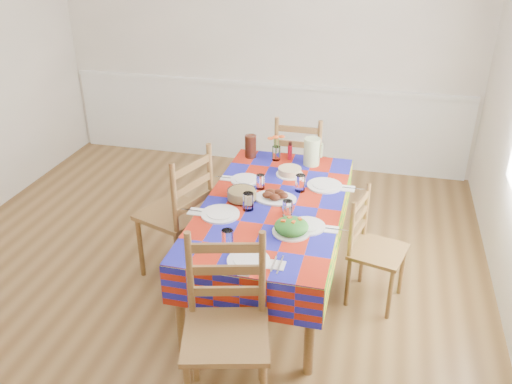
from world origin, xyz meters
TOP-DOWN VIEW (x-y plane):
  - room at (0.00, 0.00)m, footprint 4.58×5.08m
  - wainscot at (0.00, 2.48)m, footprint 4.41×0.06m
  - dining_table at (0.59, 0.21)m, footprint 0.98×1.82m
  - setting_near_head at (0.56, -0.50)m, footprint 0.42×0.28m
  - setting_left_near at (0.33, -0.00)m, footprint 0.49×0.29m
  - setting_left_far at (0.36, 0.48)m, footprint 0.42×0.25m
  - setting_right_near at (0.83, -0.02)m, footprint 0.46×0.26m
  - setting_right_far at (0.86, 0.52)m, footprint 0.50×0.29m
  - meat_platter at (0.59, 0.27)m, footprint 0.31×0.22m
  - salad_platter at (0.79, -0.15)m, footprint 0.25×0.25m
  - pasta_bowl at (0.36, 0.21)m, footprint 0.21×0.21m
  - cake at (0.62, 0.70)m, footprint 0.21×0.21m
  - serving_utensils at (0.72, 0.10)m, footprint 0.13×0.28m
  - flower_vase at (0.46, 0.96)m, footprint 0.14×0.12m
  - hot_sauce at (0.57, 1.00)m, footprint 0.04×0.04m
  - green_pitcher at (0.76, 0.94)m, footprint 0.13×0.13m
  - tea_pitcher at (0.23, 0.97)m, footprint 0.10×0.10m
  - name_card at (0.61, -0.68)m, footprint 0.07×0.02m
  - chair_near at (0.58, -0.93)m, footprint 0.56×0.54m
  - chair_far at (0.59, 1.35)m, footprint 0.44×0.42m
  - chair_left at (-0.12, 0.19)m, footprint 0.58×0.59m
  - chair_right at (1.32, 0.22)m, footprint 0.44×0.45m

SIDE VIEW (x-z plane):
  - chair_right at x=1.32m, z-range -0.01..0.84m
  - wainscot at x=0.00m, z-range 0.03..0.95m
  - chair_far at x=0.59m, z-range -0.01..0.99m
  - chair_near at x=0.58m, z-range -0.01..1.04m
  - chair_left at x=-0.12m, z-range -0.01..1.06m
  - dining_table at x=0.59m, z-range 0.28..0.99m
  - serving_utensils at x=0.72m, z-range 0.71..0.72m
  - name_card at x=0.61m, z-range 0.71..0.72m
  - meat_platter at x=0.59m, z-range 0.70..0.76m
  - setting_left_far at x=0.36m, z-range 0.68..0.79m
  - setting_right_near at x=0.83m, z-range 0.68..0.79m
  - setting_near_head at x=0.56m, z-range 0.67..0.80m
  - cake at x=0.62m, z-range 0.71..0.77m
  - setting_right_far at x=0.86m, z-range 0.67..0.80m
  - setting_left_near at x=0.33m, z-range 0.67..0.80m
  - pasta_bowl at x=0.36m, z-range 0.71..0.78m
  - salad_platter at x=0.79m, z-range 0.70..0.80m
  - hot_sauce at x=0.57m, z-range 0.71..0.86m
  - flower_vase at x=0.46m, z-range 0.69..0.92m
  - tea_pitcher at x=0.23m, z-range 0.71..0.90m
  - green_pitcher at x=0.76m, z-range 0.71..0.93m
  - room at x=0.00m, z-range -0.04..2.74m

